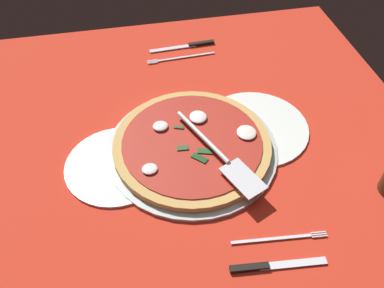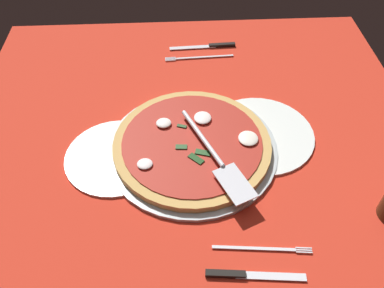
% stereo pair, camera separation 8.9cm
% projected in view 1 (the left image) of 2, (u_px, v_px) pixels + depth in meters
% --- Properties ---
extents(ground_plane, '(1.10, 1.10, 0.01)m').
position_uv_depth(ground_plane, '(193.00, 148.00, 0.92)').
color(ground_plane, red).
extents(pizza_pan, '(0.39, 0.39, 0.01)m').
position_uv_depth(pizza_pan, '(192.00, 149.00, 0.91)').
color(pizza_pan, '#ADB9BC').
rests_on(pizza_pan, ground_plane).
extents(dinner_plate_left, '(0.25, 0.25, 0.01)m').
position_uv_depth(dinner_plate_left, '(255.00, 128.00, 0.96)').
color(dinner_plate_left, white).
rests_on(dinner_plate_left, ground_plane).
extents(dinner_plate_right, '(0.23, 0.23, 0.01)m').
position_uv_depth(dinner_plate_right, '(117.00, 165.00, 0.88)').
color(dinner_plate_right, white).
rests_on(dinner_plate_right, ground_plane).
extents(pizza, '(0.35, 0.35, 0.03)m').
position_uv_depth(pizza, '(192.00, 144.00, 0.90)').
color(pizza, tan).
rests_on(pizza, pizza_pan).
extents(pizza_server, '(0.14, 0.27, 0.01)m').
position_uv_depth(pizza_server, '(219.00, 154.00, 0.84)').
color(pizza_server, silver).
rests_on(pizza_server, pizza).
extents(place_setting_near, '(0.21, 0.12, 0.01)m').
position_uv_depth(place_setting_near, '(185.00, 52.00, 1.17)').
color(place_setting_near, white).
rests_on(place_setting_near, ground_plane).
extents(place_setting_far, '(0.21, 0.13, 0.01)m').
position_uv_depth(place_setting_far, '(274.00, 254.00, 0.73)').
color(place_setting_far, white).
rests_on(place_setting_far, ground_plane).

